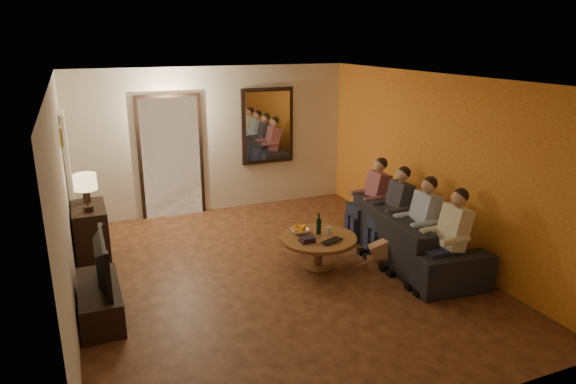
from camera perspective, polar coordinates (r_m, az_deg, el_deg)
name	(u,v)px	position (r m, az deg, el deg)	size (l,w,h in m)	color
floor	(276,274)	(7.03, -1.33, -9.15)	(5.00, 6.00, 0.01)	#3D1E10
ceiling	(275,79)	(6.34, -1.49, 12.47)	(5.00, 6.00, 0.01)	white
back_wall	(215,140)	(9.35, -8.13, 5.71)	(5.00, 0.02, 2.60)	beige
front_wall	(418,281)	(4.10, 14.24, -9.58)	(5.00, 0.02, 2.60)	beige
left_wall	(64,206)	(6.16, -23.63, -1.45)	(0.02, 6.00, 2.60)	beige
right_wall	(435,164)	(7.80, 16.00, 2.98)	(0.02, 6.00, 2.60)	beige
orange_accent	(434,164)	(7.79, 15.94, 2.97)	(0.01, 6.00, 2.60)	orange
kitchen_doorway	(171,158)	(9.22, -12.85, 3.71)	(1.00, 0.06, 2.10)	#FFE0A5
door_trim	(171,158)	(9.21, -12.84, 3.70)	(1.12, 0.04, 2.22)	black
fridge_glimpse	(186,165)	(9.31, -11.28, 2.98)	(0.45, 0.03, 1.70)	silver
mirror_frame	(268,126)	(9.57, -2.28, 7.35)	(1.00, 0.05, 1.40)	black
mirror_glass	(268,126)	(9.55, -2.22, 7.32)	(0.86, 0.02, 1.26)	white
white_door	(69,179)	(8.45, -23.12, 1.35)	(0.06, 0.85, 2.04)	white
framed_art	(61,136)	(7.30, -23.88, 5.69)	(0.03, 0.28, 0.24)	#B28C33
art_canvas	(63,136)	(7.30, -23.77, 5.70)	(0.01, 0.22, 0.18)	brown
dresser	(91,233)	(7.85, -21.03, -4.31)	(0.45, 0.90, 0.80)	black
table_lamp	(86,193)	(7.43, -21.49, -0.06)	(0.30, 0.30, 0.54)	beige
flower_vase	(86,188)	(7.87, -21.57, 0.46)	(0.14, 0.14, 0.44)	red
tv_stand	(100,301)	(6.35, -20.16, -11.33)	(0.45, 1.18, 0.39)	black
tv	(95,262)	(6.15, -20.61, -7.34)	(0.13, 1.00, 0.57)	black
sofa	(411,234)	(7.59, 13.54, -4.61)	(0.99, 2.52, 0.74)	black
person_a	(449,243)	(6.79, 17.42, -5.42)	(0.60, 0.40, 1.20)	tan
person_b	(420,227)	(7.22, 14.41, -3.81)	(0.60, 0.40, 1.20)	tan
person_c	(395,214)	(7.68, 11.75, -2.38)	(0.60, 0.40, 1.20)	tan
person_d	(373,202)	(8.15, 9.40, -1.11)	(0.60, 0.40, 1.20)	tan
dog	(386,248)	(7.27, 10.86, -6.16)	(0.56, 0.24, 0.56)	#B07551
coffee_table	(318,252)	(7.17, 3.38, -6.67)	(1.06, 1.06, 0.45)	brown
bowl	(300,231)	(7.19, 1.35, -4.38)	(0.26, 0.26, 0.06)	white
oranges	(300,227)	(7.16, 1.35, -3.87)	(0.20, 0.20, 0.08)	orange
wine_bottle	(319,223)	(7.13, 3.44, -3.51)	(0.07, 0.07, 0.31)	black
wine_glass	(329,230)	(7.18, 4.54, -4.28)	(0.06, 0.06, 0.10)	silver
book_stack	(307,239)	(6.90, 2.13, -5.29)	(0.20, 0.15, 0.07)	black
laptop	(334,242)	(6.89, 5.18, -5.58)	(0.33, 0.21, 0.03)	black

